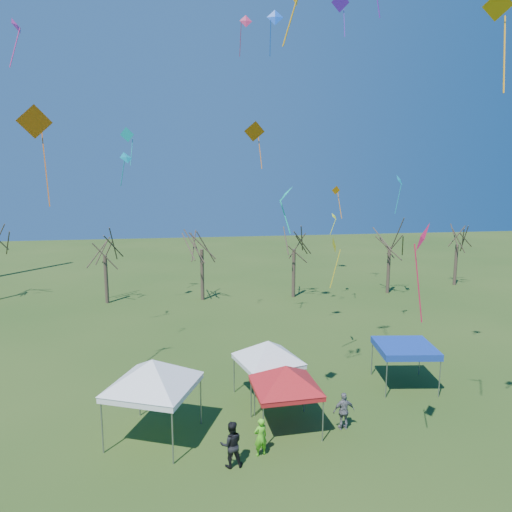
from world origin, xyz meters
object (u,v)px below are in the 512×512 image
(tree_3, at_px, (294,232))
(tent_white_west, at_px, (152,365))
(tree_4, at_px, (390,230))
(person_dark, at_px, (231,444))
(tree_2, at_px, (201,231))
(tent_white_mid, at_px, (268,345))
(tent_blue, at_px, (405,348))
(tree_1, at_px, (104,238))
(person_grey, at_px, (344,411))
(tent_red, at_px, (286,370))
(tree_5, at_px, (458,230))
(person_green, at_px, (261,437))

(tree_3, distance_m, tent_white_west, 24.91)
(tree_4, xyz_separation_m, person_dark, (-17.83, -24.35, -5.16))
(tree_2, distance_m, tent_white_west, 22.67)
(tent_white_mid, xyz_separation_m, tent_blue, (7.37, 0.25, -0.73))
(tree_1, xyz_separation_m, tent_white_mid, (10.70, -19.86, -2.98))
(tree_1, xyz_separation_m, tree_2, (8.40, -0.27, 0.50))
(tent_white_mid, bearing_deg, tree_3, 72.41)
(person_grey, bearing_deg, tent_blue, -145.11)
(tree_1, distance_m, tree_2, 8.42)
(tent_white_mid, bearing_deg, person_grey, -50.40)
(tent_white_mid, bearing_deg, person_dark, -115.07)
(tent_white_west, bearing_deg, tree_4, 46.43)
(tree_4, bearing_deg, tent_white_west, -133.57)
(tree_3, bearing_deg, tent_white_west, -117.66)
(tent_white_west, xyz_separation_m, tent_red, (5.60, -0.24, -0.52))
(tent_white_west, relative_size, tent_blue, 1.31)
(tree_3, xyz_separation_m, tree_5, (17.69, 2.02, -0.35))
(tree_5, xyz_separation_m, tent_white_west, (-29.18, -23.94, -2.47))
(tent_red, bearing_deg, tree_3, 75.11)
(tree_2, height_order, person_green, tree_2)
(person_dark, bearing_deg, tree_1, -72.96)
(tree_2, xyz_separation_m, tent_white_west, (-3.09, -22.26, -3.03))
(person_dark, bearing_deg, person_green, -158.54)
(tree_1, distance_m, tent_blue, 26.92)
(tent_red, xyz_separation_m, person_grey, (2.53, -0.41, -1.90))
(tent_blue, bearing_deg, tent_red, -156.20)
(tree_1, height_order, person_dark, tree_1)
(tree_4, distance_m, tent_white_mid, 24.85)
(tree_4, distance_m, tent_blue, 20.98)
(tent_blue, relative_size, person_green, 2.09)
(tree_5, relative_size, tent_white_mid, 1.95)
(tree_1, height_order, tent_red, tree_1)
(person_dark, bearing_deg, tree_3, -110.54)
(tent_white_mid, bearing_deg, tree_2, 96.69)
(tree_4, relative_size, tent_red, 2.05)
(tree_5, bearing_deg, person_dark, -134.76)
(tree_2, xyz_separation_m, tent_blue, (9.67, -19.33, -4.21))
(person_grey, bearing_deg, tree_1, -62.63)
(tree_2, xyz_separation_m, person_dark, (-0.11, -24.72, -5.39))
(tent_blue, bearing_deg, person_green, -150.31)
(person_green, distance_m, person_grey, 4.14)
(tent_white_mid, relative_size, person_green, 2.45)
(tent_white_west, bearing_deg, tree_1, 103.26)
(tree_3, relative_size, person_green, 5.07)
(tent_white_mid, height_order, person_grey, tent_white_mid)
(tree_4, height_order, person_dark, tree_4)
(tree_4, height_order, person_grey, tree_4)
(tree_4, xyz_separation_m, tent_red, (-15.22, -22.12, -3.32))
(person_grey, bearing_deg, tree_3, -101.20)
(tent_white_mid, height_order, tent_red, tent_white_mid)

